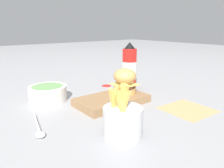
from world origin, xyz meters
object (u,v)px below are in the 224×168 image
at_px(serving_board, 112,100).
at_px(burger, 125,81).
at_px(side_bowl, 48,93).
at_px(ketchup_bottle, 129,68).
at_px(spoon, 39,129).
at_px(fries_basket, 123,120).

xyz_separation_m(serving_board, burger, (0.07, 0.01, 0.06)).
bearing_deg(serving_board, side_bowl, 132.75).
distance_m(serving_board, ketchup_bottle, 0.23).
xyz_separation_m(serving_board, spoon, (-0.30, -0.05, -0.01)).
height_order(burger, ketchup_bottle, ketchup_bottle).
relative_size(burger, fries_basket, 0.68).
distance_m(serving_board, spoon, 0.31).
bearing_deg(burger, ketchup_bottle, 40.56).
relative_size(serving_board, burger, 2.71).
bearing_deg(side_bowl, spoon, -118.18).
height_order(side_bowl, spoon, side_bowl).
bearing_deg(burger, serving_board, -172.76).
xyz_separation_m(ketchup_bottle, side_bowl, (-0.36, 0.08, -0.07)).
height_order(serving_board, spoon, serving_board).
relative_size(side_bowl, spoon, 0.85).
xyz_separation_m(fries_basket, spoon, (-0.17, 0.17, -0.04)).
bearing_deg(side_bowl, ketchup_bottle, -13.15).
bearing_deg(spoon, burger, 111.49).
height_order(fries_basket, spoon, fries_basket).
bearing_deg(fries_basket, spoon, 135.77).
relative_size(burger, ketchup_bottle, 0.45).
distance_m(serving_board, burger, 0.10).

